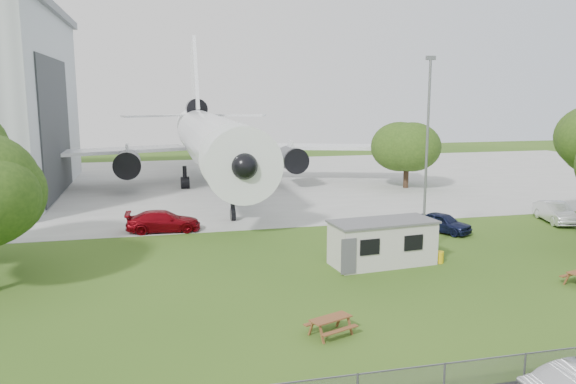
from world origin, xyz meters
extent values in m
plane|color=#476A20|center=(0.00, 0.00, 0.00)|extent=(160.00, 160.00, 0.00)
cube|color=#B7B7B2|center=(0.00, 38.00, 0.01)|extent=(120.00, 46.00, 0.03)
cube|color=#2D3033|center=(-16.93, 33.00, 6.75)|extent=(0.16, 16.00, 12.96)
cylinder|color=white|center=(-2.00, 34.00, 5.10)|extent=(5.40, 34.00, 5.40)
cone|color=white|center=(-2.00, 15.00, 5.10)|extent=(5.40, 5.50, 5.40)
cone|color=white|center=(-2.00, 55.00, 5.90)|extent=(4.86, 9.00, 4.86)
cube|color=white|center=(-14.50, 37.20, 3.90)|extent=(21.36, 10.77, 0.36)
cube|color=white|center=(10.50, 37.20, 3.90)|extent=(21.36, 10.77, 0.36)
cube|color=white|center=(-2.00, 55.00, 11.60)|extent=(0.46, 9.96, 12.17)
cylinder|color=#515459|center=(-10.50, 33.50, 3.00)|extent=(2.50, 4.20, 2.50)
cylinder|color=#515459|center=(6.50, 33.50, 3.00)|extent=(2.50, 4.20, 2.50)
cylinder|color=#515459|center=(-2.00, 54.00, 7.90)|extent=(2.60, 4.50, 2.60)
cylinder|color=black|center=(-2.00, 18.50, 1.20)|extent=(0.36, 0.36, 2.40)
cylinder|color=black|center=(-4.80, 35.00, 1.20)|extent=(0.44, 0.44, 2.40)
cylinder|color=black|center=(0.80, 35.00, 1.20)|extent=(0.44, 0.44, 2.40)
cube|color=beige|center=(4.94, 4.94, 1.25)|extent=(6.23, 3.11, 2.50)
cube|color=#59595B|center=(4.94, 4.94, 2.56)|extent=(6.45, 3.33, 0.12)
cylinder|color=gold|center=(8.34, 4.34, 0.35)|extent=(0.50, 0.50, 0.70)
cylinder|color=slate|center=(8.20, 6.20, 6.00)|extent=(0.16, 0.16, 12.00)
cylinder|color=#382619|center=(18.12, 29.70, 1.38)|extent=(0.56, 0.56, 2.76)
sphere|color=#3E5D1A|center=(18.12, 29.70, 4.75)|extent=(6.17, 6.17, 6.17)
imported|color=black|center=(12.24, 11.06, 0.71)|extent=(3.56, 4.43, 1.42)
imported|color=silver|center=(22.36, 11.88, 0.79)|extent=(2.82, 5.07, 1.58)
imported|color=maroon|center=(-7.43, 16.01, 0.77)|extent=(5.40, 2.38, 1.54)
camera|label=1|loc=(-7.92, -24.79, 9.91)|focal=35.00mm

